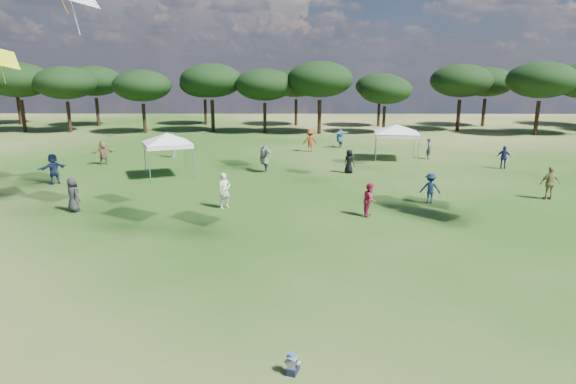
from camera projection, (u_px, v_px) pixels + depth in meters
The scene contains 5 objects.
tree_line at pixel (311, 81), 53.42m from camera, with size 108.78×17.63×7.77m.
tent_left at pixel (167, 135), 29.58m from camera, with size 5.15×5.15×3.04m.
tent_right at pixel (397, 126), 35.59m from camera, with size 6.30×6.30×2.93m.
toddler at pixel (292, 364), 10.35m from camera, with size 0.38×0.41×0.51m.
festival_crowd at pixel (269, 158), 31.96m from camera, with size 29.45×21.94×1.84m.
Camera 1 is at (0.39, -7.43, 6.33)m, focal length 30.00 mm.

